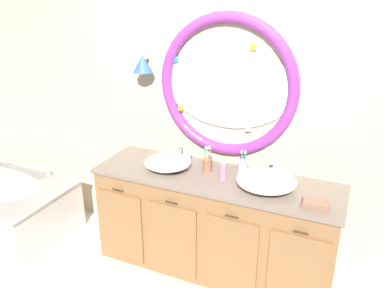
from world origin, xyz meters
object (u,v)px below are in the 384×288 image
(sink_basin_left, at_px, (168,162))
(toothbrush_holder_left, at_px, (207,164))
(folded_hand_towel, at_px, (316,204))
(sink_basin_right, at_px, (266,181))
(soap_dispenser, at_px, (223,171))
(toothbrush_holder_right, at_px, (243,166))

(sink_basin_left, distance_m, toothbrush_holder_left, 0.33)
(folded_hand_towel, bearing_deg, sink_basin_left, 173.82)
(sink_basin_right, distance_m, toothbrush_holder_left, 0.52)
(sink_basin_right, height_order, soap_dispenser, soap_dispenser)
(sink_basin_left, distance_m, soap_dispenser, 0.48)
(toothbrush_holder_right, bearing_deg, soap_dispenser, -116.18)
(sink_basin_left, relative_size, toothbrush_holder_right, 2.02)
(sink_basin_right, relative_size, toothbrush_holder_left, 2.01)
(toothbrush_holder_left, xyz_separation_m, soap_dispenser, (0.17, -0.10, 0.01))
(sink_basin_right, relative_size, folded_hand_towel, 2.40)
(sink_basin_right, bearing_deg, sink_basin_left, -180.00)
(folded_hand_towel, bearing_deg, toothbrush_holder_left, 165.66)
(toothbrush_holder_right, bearing_deg, toothbrush_holder_left, -159.55)
(toothbrush_holder_right, xyz_separation_m, folded_hand_towel, (0.62, -0.33, -0.03))
(toothbrush_holder_right, relative_size, folded_hand_towel, 1.02)
(soap_dispenser, xyz_separation_m, folded_hand_towel, (0.72, -0.13, -0.05))
(toothbrush_holder_left, xyz_separation_m, folded_hand_towel, (0.89, -0.23, -0.04))
(sink_basin_right, distance_m, toothbrush_holder_right, 0.31)
(toothbrush_holder_right, bearing_deg, folded_hand_towel, -27.91)
(toothbrush_holder_left, relative_size, soap_dispenser, 1.33)
(soap_dispenser, bearing_deg, toothbrush_holder_left, 149.98)
(soap_dispenser, relative_size, folded_hand_towel, 0.90)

